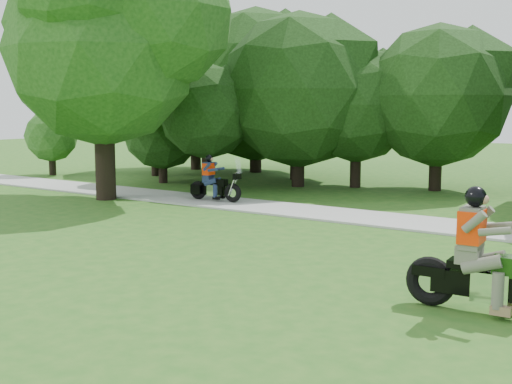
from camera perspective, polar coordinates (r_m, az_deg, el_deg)
The scene contains 5 objects.
ground at distance 10.91m, azimuth -0.94°, elevation -9.15°, with size 100.00×100.00×0.00m, color #255C1A.
walkway at distance 17.86m, azimuth 14.14°, elevation -2.70°, with size 60.00×2.20×0.06m, color #A3A39E.
big_tree_west at distance 22.77m, azimuth -13.00°, elevation 13.97°, with size 8.64×6.56×9.96m.
chopper_motorcycle at distance 10.36m, azimuth 19.75°, elevation -6.38°, with size 2.74×0.73×1.96m.
touring_motorcycle at distance 21.27m, azimuth -3.93°, elevation 0.72°, with size 2.00×0.66×1.53m.
Camera 1 is at (6.07, -8.51, 3.14)m, focal length 45.00 mm.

